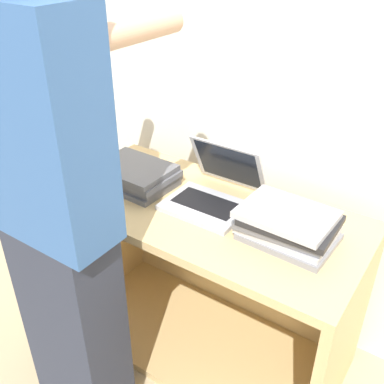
{
  "coord_description": "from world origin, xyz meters",
  "views": [
    {
      "loc": [
        0.78,
        -0.94,
        1.7
      ],
      "look_at": [
        0.0,
        0.21,
        0.87
      ],
      "focal_mm": 42.0,
      "sensor_mm": 36.0,
      "label": 1
    }
  ],
  "objects": [
    {
      "name": "laptop_open",
      "position": [
        0.0,
        0.36,
        0.8
      ],
      "size": [
        0.31,
        0.34,
        0.23
      ],
      "color": "#B7B7BC",
      "rests_on": "cart"
    },
    {
      "name": "cart",
      "position": [
        0.0,
        0.37,
        0.38
      ],
      "size": [
        1.24,
        0.6,
        0.75
      ],
      "color": "tan",
      "rests_on": "ground_plane"
    },
    {
      "name": "person",
      "position": [
        -0.21,
        -0.22,
        0.91
      ],
      "size": [
        0.4,
        0.54,
        1.8
      ],
      "color": "#2D3342",
      "rests_on": "ground_plane"
    },
    {
      "name": "laptop_stack_left",
      "position": [
        -0.34,
        0.3,
        0.8
      ],
      "size": [
        0.33,
        0.25,
        0.09
      ],
      "color": "slate",
      "rests_on": "cart"
    },
    {
      "name": "wall_back",
      "position": [
        0.0,
        0.71,
        1.2
      ],
      "size": [
        8.0,
        0.05,
        2.4
      ],
      "color": "silver",
      "rests_on": "ground_plane"
    },
    {
      "name": "laptop_stack_right",
      "position": [
        0.34,
        0.3,
        0.81
      ],
      "size": [
        0.34,
        0.25,
        0.11
      ],
      "color": "gray",
      "rests_on": "cart"
    }
  ]
}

